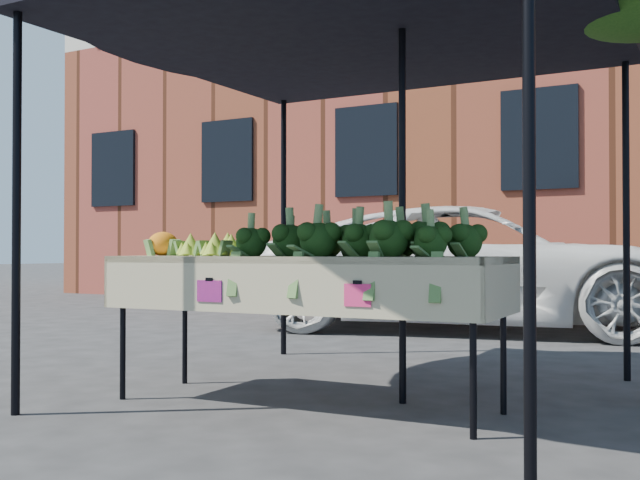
{
  "coord_description": "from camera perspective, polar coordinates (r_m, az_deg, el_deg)",
  "views": [
    {
      "loc": [
        2.21,
        -4.05,
        0.93
      ],
      "look_at": [
        -0.07,
        0.08,
        1.0
      ],
      "focal_mm": 42.51,
      "sensor_mm": 36.0,
      "label": 1
    }
  ],
  "objects": [
    {
      "name": "ground",
      "position": [
        4.71,
        0.24,
        -12.24
      ],
      "size": [
        90.0,
        90.0,
        0.0
      ],
      "primitive_type": "plane",
      "color": "#262628"
    },
    {
      "name": "table",
      "position": [
        4.57,
        -1.22,
        -6.88
      ],
      "size": [
        2.43,
        0.89,
        0.9
      ],
      "color": "tan",
      "rests_on": "ground"
    },
    {
      "name": "canopy",
      "position": [
        4.9,
        2.79,
        4.3
      ],
      "size": [
        3.16,
        3.16,
        2.74
      ],
      "primitive_type": null,
      "color": "black",
      "rests_on": "ground"
    },
    {
      "name": "broccoli_heap",
      "position": [
        4.42,
        2.59,
        0.51
      ],
      "size": [
        1.48,
        0.58,
        0.27
      ],
      "primitive_type": "ellipsoid",
      "color": "black",
      "rests_on": "table"
    },
    {
      "name": "romanesco_cluster",
      "position": [
        4.94,
        -7.7,
        0.01
      ],
      "size": [
        0.44,
        0.58,
        0.21
      ],
      "primitive_type": "ellipsoid",
      "color": "#96AF34",
      "rests_on": "table"
    },
    {
      "name": "cauliflower_pair",
      "position": [
        5.12,
        -11.73,
        -0.12
      ],
      "size": [
        0.21,
        0.21,
        0.19
      ],
      "primitive_type": "ellipsoid",
      "color": "orange",
      "rests_on": "table"
    },
    {
      "name": "vehicle",
      "position": [
        9.37,
        11.87,
        9.66
      ],
      "size": [
        1.9,
        2.67,
        5.28
      ],
      "primitive_type": "imported",
      "rotation": [
        0.0,
        0.0,
        1.76
      ],
      "color": "white",
      "rests_on": "ground"
    },
    {
      "name": "building_left",
      "position": [
        17.95,
        4.7,
        10.61
      ],
      "size": [
        12.0,
        8.0,
        9.0
      ],
      "primitive_type": "cube",
      "color": "brown",
      "rests_on": "ground"
    }
  ]
}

